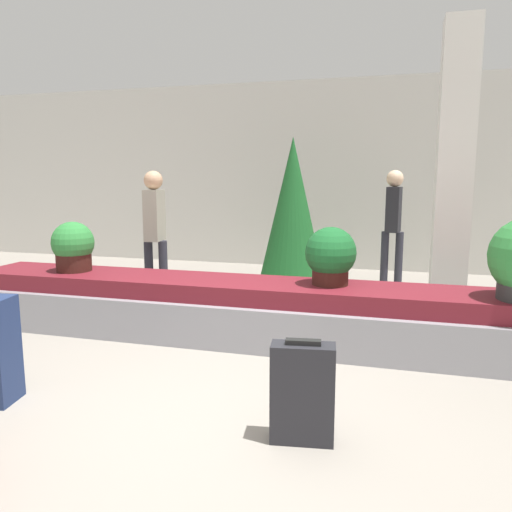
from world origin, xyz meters
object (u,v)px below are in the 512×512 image
at_px(suitcase_2, 302,393).
at_px(decorated_tree, 292,207).
at_px(potted_plant_2, 73,247).
at_px(pillar, 454,175).
at_px(traveler_0, 393,218).
at_px(potted_plant_0, 331,256).
at_px(traveler_1, 155,225).

height_order(suitcase_2, decorated_tree, decorated_tree).
bearing_deg(suitcase_2, potted_plant_2, 139.80).
bearing_deg(pillar, traveler_0, 111.32).
bearing_deg(pillar, potted_plant_0, -134.00).
bearing_deg(traveler_0, pillar, 29.79).
xyz_separation_m(pillar, traveler_1, (-3.46, -0.18, -0.61)).
height_order(pillar, potted_plant_0, pillar).
height_order(pillar, suitcase_2, pillar).
height_order(pillar, potted_plant_2, pillar).
bearing_deg(potted_plant_0, suitcase_2, -87.69).
bearing_deg(potted_plant_2, suitcase_2, -32.16).
distance_m(potted_plant_2, traveler_1, 1.15).
distance_m(suitcase_2, traveler_0, 4.64).
bearing_deg(pillar, traveler_1, -177.08).
xyz_separation_m(suitcase_2, decorated_tree, (-0.93, 4.21, 0.85)).
xyz_separation_m(suitcase_2, potted_plant_0, (-0.07, 1.81, 0.55)).
bearing_deg(potted_plant_0, pillar, 46.00).
distance_m(potted_plant_2, traveler_0, 4.31).
bearing_deg(potted_plant_0, decorated_tree, 109.54).
relative_size(potted_plant_0, decorated_tree, 0.25).
xyz_separation_m(potted_plant_2, traveler_0, (3.27, 2.80, 0.16)).
bearing_deg(traveler_1, traveler_0, -65.17).
bearing_deg(traveler_0, suitcase_2, 2.65).
relative_size(pillar, suitcase_2, 5.02).
distance_m(traveler_1, decorated_tree, 2.02).
bearing_deg(traveler_0, potted_plant_2, -41.00).
xyz_separation_m(suitcase_2, traveler_0, (0.47, 4.57, 0.69)).
height_order(pillar, decorated_tree, pillar).
distance_m(traveler_0, traveler_1, 3.34).
xyz_separation_m(traveler_0, traveler_1, (-2.85, -1.74, -0.01)).
distance_m(potted_plant_2, decorated_tree, 3.10).
xyz_separation_m(pillar, potted_plant_2, (-3.89, -1.24, -0.76)).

